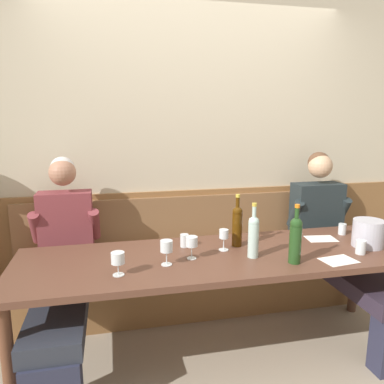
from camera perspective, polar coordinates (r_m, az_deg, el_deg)
The scene contains 21 objects.
ground_plane at distance 2.69m, azimuth 5.56°, elevation -25.54°, with size 6.80×6.80×0.02m, color tan.
room_wall_back at distance 3.21m, azimuth -0.02°, elevation 7.80°, with size 6.80×0.08×2.80m, color #C2B59A.
wood_wainscot_panel at distance 3.34m, azimuth 0.19°, elevation -8.02°, with size 6.80×0.03×0.98m, color brown.
wall_bench at distance 3.22m, azimuth 1.02°, elevation -12.77°, with size 2.93×0.42×0.94m.
dining_table at distance 2.50m, azimuth 4.61°, elevation -10.91°, with size 2.63×0.80×0.72m.
person_left_seat at distance 2.71m, azimuth -19.09°, elevation -10.35°, with size 0.49×1.21×1.32m.
person_right_seat at distance 3.21m, azimuth 21.26°, elevation -7.06°, with size 0.52×1.21×1.31m.
ice_bucket at distance 2.85m, azimuth 25.24°, elevation -5.70°, with size 0.21×0.21×0.19m, color #B5B5C4.
wine_bottle_clear_water at distance 2.40m, azimuth 9.34°, elevation -6.44°, with size 0.07×0.07×0.35m.
wine_bottle_amber_mid at distance 2.36m, azimuth 15.47°, elevation -6.82°, with size 0.07×0.07×0.37m.
wine_bottle_green_tall at distance 2.59m, azimuth 6.89°, elevation -4.90°, with size 0.07×0.07×0.36m.
wine_glass_by_bottle at distance 2.51m, azimuth 4.87°, elevation -6.60°, with size 0.07×0.07×0.14m.
wine_glass_center_front at distance 2.27m, azimuth -3.92°, elevation -8.35°, with size 0.07×0.07×0.15m.
wine_glass_mid_right at distance 2.36m, azimuth -0.06°, elevation -7.71°, with size 0.08×0.08×0.14m.
wine_glass_right_end at distance 2.16m, azimuth -11.22°, elevation -9.93°, with size 0.08×0.08×0.14m.
wine_glass_near_bucket at distance 2.83m, azimuth 9.36°, elevation -4.78°, with size 0.07×0.07×0.14m.
water_tumbler_right at distance 2.69m, azimuth 24.29°, elevation -7.65°, with size 0.06×0.06×0.09m, color silver.
water_tumbler_center at distance 2.59m, azimuth -1.16°, elevation -7.38°, with size 0.06×0.06×0.09m, color silver.
water_tumbler_left at distance 3.07m, azimuth 21.89°, elevation -5.25°, with size 0.06×0.06×0.08m, color silver.
tasting_sheet_left_guest at distance 2.91m, azimuth 19.03°, elevation -6.74°, with size 0.21×0.15×0.00m, color white.
tasting_sheet_right_guest at distance 2.53m, azimuth 21.42°, elevation -9.67°, with size 0.21×0.15×0.00m, color white.
Camera 1 is at (-0.69, -2.03, 1.60)m, focal length 35.05 mm.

